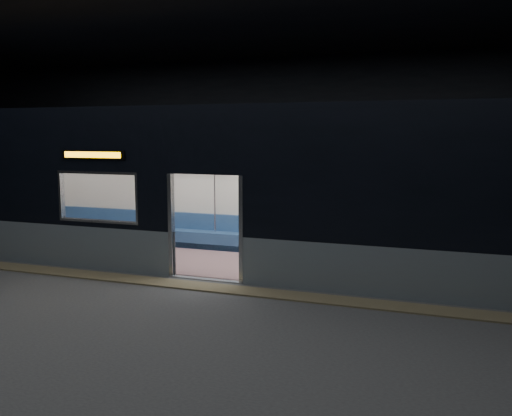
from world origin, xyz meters
The scene contains 7 objects.
station_floor centered at (0.00, 0.00, -0.01)m, with size 24.00×14.00×0.01m, color #47494C.
station_envelope centered at (0.00, 0.00, 3.66)m, with size 24.00×14.00×5.00m.
tactile_strip centered at (0.00, 0.55, 0.01)m, with size 22.80×0.50×0.03m, color #8C7F59.
metro_car centered at (0.00, 2.54, 1.85)m, with size 18.00×3.04×3.35m.
passenger centered at (4.80, 3.55, 0.76)m, with size 0.40×0.64×1.27m.
handbag centered at (4.77, 3.35, 0.66)m, with size 0.25×0.22×0.13m, color black.
transit_map centered at (3.65, 3.85, 1.47)m, with size 0.97×0.03×0.63m, color white.
Camera 1 is at (4.33, -8.23, 2.80)m, focal length 38.00 mm.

